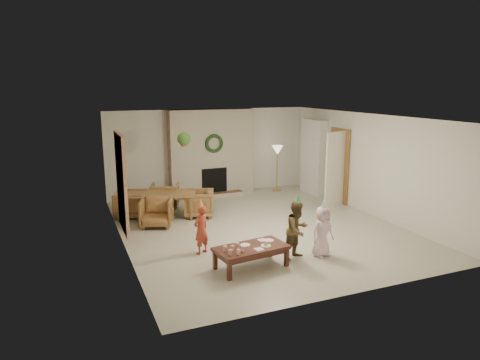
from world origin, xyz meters
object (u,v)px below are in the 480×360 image
coffee_table_top (251,248)px  child_red (201,230)px  child_plaid (297,230)px  dining_chair_near (157,212)px  dining_chair_far (165,196)px  dining_chair_left (131,204)px  dining_table (161,205)px  dining_chair_right (199,203)px  child_pink (322,232)px

coffee_table_top → child_red: (-0.61, 0.98, 0.11)m
child_plaid → dining_chair_near: bearing=104.2°
dining_chair_far → coffee_table_top: 4.39m
dining_chair_far → dining_chair_left: 1.05m
dining_chair_far → child_plaid: bearing=129.6°
dining_chair_left → child_red: (0.90, -2.92, 0.15)m
coffee_table_top → dining_chair_left: bearing=103.4°
dining_table → dining_chair_far: dining_chair_far is taller
dining_chair_right → coffee_table_top: 3.34m
dining_chair_near → child_pink: (2.52, -2.96, 0.16)m
dining_chair_far → child_pink: bearing=134.8°
dining_chair_right → coffee_table_top: bearing=18.9°
child_red → child_pink: bearing=124.8°
dining_table → dining_chair_near: 0.74m
dining_table → child_plaid: 4.00m
dining_chair_near → dining_chair_right: 1.19m
dining_chair_near → coffee_table_top: dining_chair_near is taller
dining_table → child_plaid: size_ratio=1.53×
child_red → dining_chair_far: bearing=-120.6°
coffee_table_top → child_pink: bearing=-7.9°
dining_chair_near → child_plaid: child_plaid is taller
dining_chair_right → coffee_table_top: (-0.06, -3.34, 0.04)m
dining_chair_left → child_pink: (2.97, -3.91, 0.16)m
dining_chair_far → dining_chair_left: bearing=45.0°
dining_chair_far → coffee_table_top: dining_chair_far is taller
dining_chair_right → child_pink: (1.40, -3.35, 0.16)m
dining_chair_left → coffee_table_top: size_ratio=0.56×
dining_chair_right → dining_chair_left: bearing=-90.0°
child_pink → dining_chair_far: bearing=107.7°
dining_chair_far → child_plaid: 4.54m
dining_table → coffee_table_top: dining_table is taller
coffee_table_top → dining_chair_near: bearing=102.0°
dining_chair_far → child_red: (-0.05, -3.37, 0.15)m
dining_table → dining_chair_left: bearing=180.0°
dining_table → dining_chair_left: size_ratio=2.34×
dining_table → dining_chair_far: (0.25, 0.70, 0.03)m
dining_chair_far → child_red: 3.37m
dining_chair_left → child_plaid: bearing=-127.1°
dining_chair_far → dining_chair_left: size_ratio=1.00×
dining_chair_left → child_pink: bearing=-122.9°
child_pink → dining_table: bearing=114.6°
dining_chair_far → child_pink: (2.02, -4.36, 0.16)m
dining_table → coffee_table_top: bearing=-57.6°
dining_chair_far → child_plaid: size_ratio=0.65×
coffee_table_top → dining_chair_right: bearing=81.2°
dining_chair_left → dining_table: bearing=-90.0°
dining_chair_near → child_red: 2.03m
dining_chair_right → dining_chair_far: bearing=-128.7°
child_red → dining_table: bearing=-115.4°
dining_chair_near → child_plaid: (2.04, -2.87, 0.22)m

